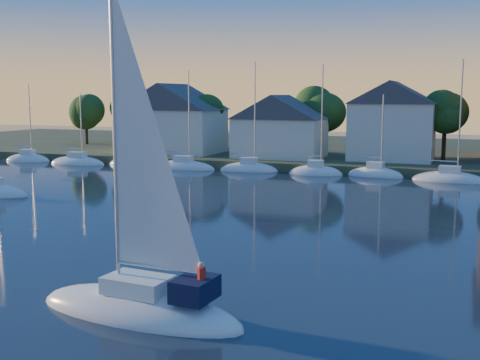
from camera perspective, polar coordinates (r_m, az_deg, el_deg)
The scene contains 9 objects.
ground at distance 26.32m, azimuth -21.79°, elevation -12.70°, with size 260.00×260.00×0.00m, color black.
shoreline_land at distance 94.88m, azimuth 10.48°, elevation 2.46°, with size 160.00×50.00×2.00m, color #323E24.
wooden_dock at distance 72.51m, azimuth 7.16°, elevation 0.83°, with size 120.00×3.00×1.00m, color brown.
clubhouse_west at distance 85.40m, azimuth -6.34°, elevation 5.92°, with size 13.65×9.45×9.64m.
clubhouse_centre at distance 78.45m, azimuth 3.82°, elevation 5.18°, with size 11.55×8.40×8.08m.
clubhouse_east at distance 77.48m, azimuth 14.27°, elevation 5.56°, with size 10.50×8.40×9.80m.
tree_line at distance 82.30m, azimuth 10.45°, elevation 6.62°, with size 93.40×5.40×8.90m.
moored_fleet at distance 69.61m, azimuth 6.57°, elevation 0.62°, with size 87.50×2.40×12.05m.
hero_sailboat at distance 25.71m, azimuth -9.34°, elevation -11.25°, with size 9.89×3.85×14.96m.
Camera 1 is at (17.04, -17.89, 9.08)m, focal length 45.00 mm.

